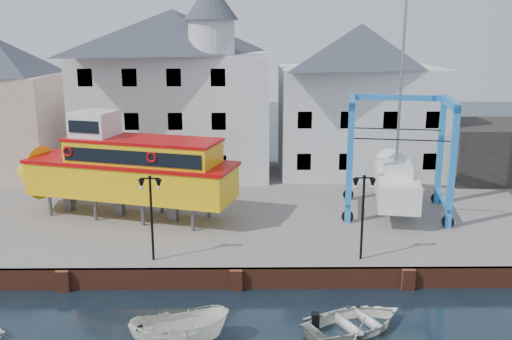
{
  "coord_description": "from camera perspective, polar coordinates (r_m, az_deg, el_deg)",
  "views": [
    {
      "loc": [
        0.68,
        -24.44,
        11.81
      ],
      "look_at": [
        1.0,
        7.0,
        4.0
      ],
      "focal_mm": 40.0,
      "sensor_mm": 36.0,
      "label": 1
    }
  ],
  "objects": [
    {
      "name": "hardstanding",
      "position": [
        37.2,
        -1.61,
        -3.75
      ],
      "size": [
        44.0,
        22.0,
        1.0
      ],
      "primitive_type": "cube",
      "color": "slate",
      "rests_on": "ground"
    },
    {
      "name": "ground",
      "position": [
        27.15,
        -2.0,
        -11.84
      ],
      "size": [
        140.0,
        140.0,
        0.0
      ],
      "primitive_type": "plane",
      "color": "black",
      "rests_on": "ground"
    },
    {
      "name": "motorboat_b",
      "position": [
        24.21,
        9.83,
        -15.47
      ],
      "size": [
        5.37,
        4.79,
        0.92
      ],
      "primitive_type": "imported",
      "rotation": [
        0.0,
        0.0,
        2.03
      ],
      "color": "white",
      "rests_on": "ground"
    },
    {
      "name": "lamp_post_right",
      "position": [
        27.27,
        10.7,
        -2.56
      ],
      "size": [
        1.12,
        0.32,
        4.2
      ],
      "color": "black",
      "rests_on": "hardstanding"
    },
    {
      "name": "building_white_main",
      "position": [
        43.42,
        -8.0,
        7.91
      ],
      "size": [
        14.0,
        8.3,
        14.0
      ],
      "color": "silver",
      "rests_on": "hardstanding"
    },
    {
      "name": "shed_dark",
      "position": [
        46.16,
        22.83,
        1.84
      ],
      "size": [
        8.0,
        7.0,
        4.0
      ],
      "primitive_type": "cube",
      "color": "black",
      "rests_on": "hardstanding"
    },
    {
      "name": "quay_wall",
      "position": [
        27.03,
        -2.01,
        -10.79
      ],
      "size": [
        44.0,
        0.47,
        1.0
      ],
      "color": "brown",
      "rests_on": "ground"
    },
    {
      "name": "lamp_post_left",
      "position": [
        27.16,
        -10.49,
        -2.62
      ],
      "size": [
        1.12,
        0.32,
        4.2
      ],
      "color": "black",
      "rests_on": "hardstanding"
    },
    {
      "name": "tour_boat",
      "position": [
        34.22,
        -13.66,
        0.21
      ],
      "size": [
        14.56,
        7.38,
        6.18
      ],
      "rotation": [
        0.0,
        0.0,
        -0.3
      ],
      "color": "#59595E",
      "rests_on": "hardstanding"
    },
    {
      "name": "travel_lift",
      "position": [
        35.76,
        13.74,
        -0.35
      ],
      "size": [
        6.96,
        9.08,
        13.33
      ],
      "rotation": [
        0.0,
        0.0,
        -0.18
      ],
      "color": "blue",
      "rests_on": "hardstanding"
    },
    {
      "name": "building_white_right",
      "position": [
        44.53,
        10.27,
        7.01
      ],
      "size": [
        12.0,
        8.0,
        11.2
      ],
      "color": "silver",
      "rests_on": "hardstanding"
    }
  ]
}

